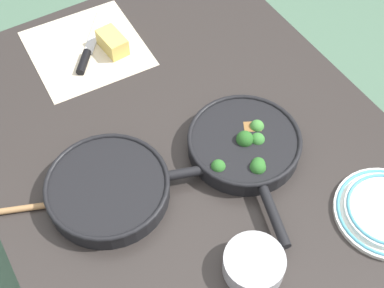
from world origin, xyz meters
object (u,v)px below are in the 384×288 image
at_px(prep_bowl_steel, 254,264).
at_px(wooden_spoon, 44,205).
at_px(cheese_block, 112,43).
at_px(grater_knife, 89,50).
at_px(skillet_eggs, 109,188).
at_px(skillet_broccoli, 245,144).

bearing_deg(prep_bowl_steel, wooden_spoon, 41.20).
bearing_deg(cheese_block, grater_knife, 67.19).
distance_m(skillet_eggs, grater_knife, 0.50).
bearing_deg(skillet_eggs, wooden_spoon, -178.78).
xyz_separation_m(wooden_spoon, cheese_block, (0.40, -0.37, 0.02)).
bearing_deg(cheese_block, skillet_broccoli, -166.33).
xyz_separation_m(skillet_broccoli, grater_knife, (0.53, 0.19, -0.02)).
bearing_deg(grater_knife, wooden_spoon, -177.43).
height_order(skillet_broccoli, wooden_spoon, skillet_broccoli).
distance_m(wooden_spoon, grater_knife, 0.52).
height_order(skillet_eggs, grater_knife, skillet_eggs).
bearing_deg(wooden_spoon, prep_bowl_steel, -27.23).
relative_size(skillet_eggs, grater_knife, 1.86).
xyz_separation_m(skillet_broccoli, cheese_block, (0.50, 0.12, -0.00)).
xyz_separation_m(wooden_spoon, prep_bowl_steel, (-0.38, -0.33, 0.02)).
bearing_deg(skillet_broccoli, skillet_eggs, -83.16).
relative_size(grater_knife, prep_bowl_steel, 1.73).
bearing_deg(wooden_spoon, skillet_eggs, 3.91).
bearing_deg(wooden_spoon, grater_knife, 75.84).
bearing_deg(prep_bowl_steel, skillet_broccoli, -30.71).
relative_size(wooden_spoon, grater_knife, 1.49).
relative_size(skillet_broccoli, wooden_spoon, 1.24).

